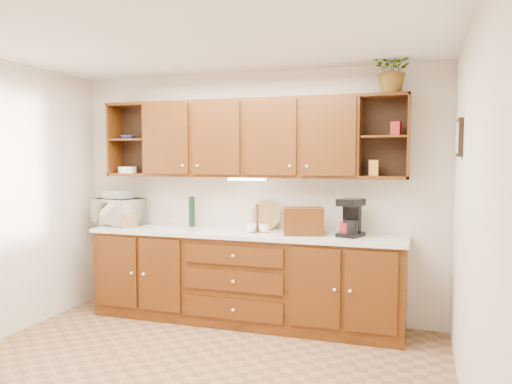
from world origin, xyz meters
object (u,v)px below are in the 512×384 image
Objects in this scene: microwave at (118,211)px; bread_box at (303,221)px; potted_plant at (394,70)px; coffee_maker at (351,218)px.

microwave reaches higher than bread_box.
microwave is 1.40× the size of bread_box.
bread_box is at bearing 15.06° from microwave.
potted_plant reaches higher than bread_box.
coffee_maker is at bearing 16.70° from microwave.
bread_box is 0.88× the size of potted_plant.
microwave is 2.60m from coffee_maker.
bread_box is (2.14, -0.09, -0.01)m from microwave.
coffee_maker is 0.84× the size of potted_plant.
microwave is at bearing -179.55° from potted_plant.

